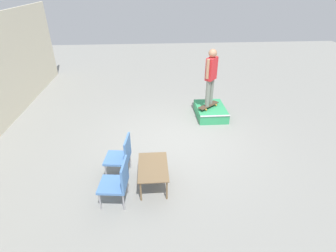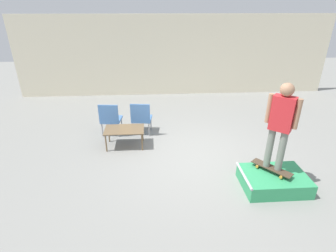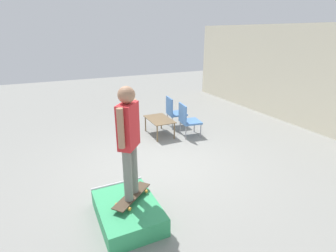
% 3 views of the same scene
% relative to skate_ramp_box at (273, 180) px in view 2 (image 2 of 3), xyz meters
% --- Properties ---
extents(ground_plane, '(24.00, 24.00, 0.00)m').
position_rel_skate_ramp_box_xyz_m(ground_plane, '(-1.40, 1.19, -0.15)').
color(ground_plane, gray).
extents(house_wall_back, '(12.00, 0.06, 3.00)m').
position_rel_skate_ramp_box_xyz_m(house_wall_back, '(-1.40, 6.07, 1.35)').
color(house_wall_back, beige).
rests_on(house_wall_back, ground_plane).
extents(skate_ramp_box, '(1.25, 0.88, 0.32)m').
position_rel_skate_ramp_box_xyz_m(skate_ramp_box, '(0.00, 0.00, 0.00)').
color(skate_ramp_box, '#339E60').
rests_on(skate_ramp_box, ground_plane).
extents(skateboard_on_ramp, '(0.66, 0.74, 0.07)m').
position_rel_skate_ramp_box_xyz_m(skateboard_on_ramp, '(-0.04, 0.09, 0.23)').
color(skateboard_on_ramp, '#473828').
rests_on(skateboard_on_ramp, skate_ramp_box).
extents(person_skater, '(0.46, 0.40, 1.71)m').
position_rel_skate_ramp_box_xyz_m(person_skater, '(-0.04, 0.09, 1.25)').
color(person_skater, gray).
rests_on(person_skater, skateboard_on_ramp).
extents(coffee_table, '(0.98, 0.60, 0.48)m').
position_rel_skate_ramp_box_xyz_m(coffee_table, '(-3.06, 1.87, 0.27)').
color(coffee_table, brown).
rests_on(coffee_table, ground_plane).
extents(patio_chair_left, '(0.57, 0.57, 0.93)m').
position_rel_skate_ramp_box_xyz_m(patio_chair_left, '(-3.49, 2.54, 0.36)').
color(patio_chair_left, '#99999E').
rests_on(patio_chair_left, ground_plane).
extents(patio_chair_right, '(0.58, 0.58, 0.93)m').
position_rel_skate_ramp_box_xyz_m(patio_chair_right, '(-2.65, 2.54, 0.36)').
color(patio_chair_right, '#99999E').
rests_on(patio_chair_right, ground_plane).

